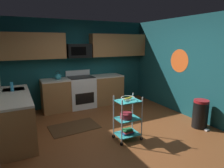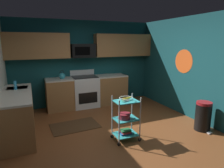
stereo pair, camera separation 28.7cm
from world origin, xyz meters
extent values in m
cube|color=brown|center=(0.00, 0.00, -0.02)|extent=(4.40, 4.80, 0.04)
cube|color=#14474C|center=(0.00, 2.43, 1.30)|extent=(4.52, 0.06, 2.60)
cube|color=#14474C|center=(2.23, 0.00, 1.30)|extent=(0.06, 4.80, 2.60)
cylinder|color=#E5591E|center=(2.20, 0.49, 1.45)|extent=(0.00, 0.63, 0.63)
cube|color=#9E6B3D|center=(0.00, 2.10, 0.44)|extent=(2.47, 0.60, 0.88)
cube|color=beige|center=(0.00, 2.10, 0.90)|extent=(2.47, 0.60, 0.04)
cube|color=#9E6B3D|center=(-1.90, 0.85, 0.44)|extent=(0.60, 1.89, 0.88)
cube|color=beige|center=(-1.90, 0.85, 0.90)|extent=(0.60, 1.89, 0.04)
cube|color=#B7BABC|center=(-1.90, 1.35, 0.84)|extent=(0.44, 0.36, 0.16)
cube|color=white|center=(-0.09, 2.10, 0.46)|extent=(0.76, 0.64, 0.92)
cube|color=black|center=(-0.09, 1.78, 0.35)|extent=(0.56, 0.01, 0.32)
cube|color=white|center=(-0.09, 2.39, 1.01)|extent=(0.76, 0.06, 0.18)
cube|color=black|center=(-0.09, 2.10, 0.93)|extent=(0.72, 0.60, 0.02)
cube|color=#9E6B3D|center=(-1.35, 2.23, 1.85)|extent=(1.71, 0.33, 0.70)
cube|color=#9E6B3D|center=(1.25, 2.23, 1.85)|extent=(1.89, 0.33, 0.70)
cube|color=black|center=(-0.09, 2.21, 1.70)|extent=(0.70, 0.38, 0.40)
cube|color=black|center=(-0.15, 2.02, 1.70)|extent=(0.44, 0.01, 0.24)
cylinder|color=silver|center=(-0.13, -0.45, 0.47)|extent=(0.02, 0.02, 0.88)
cylinder|color=black|center=(-0.13, -0.45, 0.04)|extent=(0.07, 0.02, 0.07)
cylinder|color=silver|center=(0.32, -0.45, 0.47)|extent=(0.02, 0.02, 0.88)
cylinder|color=black|center=(0.32, -0.45, 0.04)|extent=(0.07, 0.02, 0.07)
cylinder|color=silver|center=(-0.13, -0.11, 0.47)|extent=(0.02, 0.02, 0.88)
cylinder|color=black|center=(-0.13, -0.11, 0.04)|extent=(0.07, 0.02, 0.07)
cylinder|color=silver|center=(0.32, -0.11, 0.47)|extent=(0.02, 0.02, 0.88)
cylinder|color=black|center=(0.32, -0.11, 0.04)|extent=(0.07, 0.02, 0.07)
cube|color=teal|center=(0.09, -0.28, 0.12)|extent=(0.46, 0.35, 0.02)
cube|color=teal|center=(0.09, -0.28, 0.45)|extent=(0.46, 0.35, 0.02)
cube|color=teal|center=(0.09, -0.28, 0.82)|extent=(0.46, 0.35, 0.02)
torus|color=silver|center=(0.09, -0.28, 0.89)|extent=(0.27, 0.27, 0.01)
cylinder|color=silver|center=(0.09, -0.28, 0.84)|extent=(0.12, 0.12, 0.02)
ellipsoid|color=yellow|center=(0.14, -0.27, 0.87)|extent=(0.17, 0.09, 0.04)
ellipsoid|color=yellow|center=(0.05, -0.30, 0.87)|extent=(0.17, 0.09, 0.04)
cylinder|color=maroon|center=(0.06, -0.28, 0.51)|extent=(0.24, 0.24, 0.11)
torus|color=maroon|center=(0.06, -0.28, 0.57)|extent=(0.25, 0.25, 0.01)
cube|color=#1E4C8C|center=(0.09, -0.28, 0.14)|extent=(0.24, 0.15, 0.03)
cube|color=#B22626|center=(0.09, -0.28, 0.17)|extent=(0.19, 0.18, 0.03)
cube|color=#26723F|center=(0.09, -0.28, 0.20)|extent=(0.21, 0.16, 0.03)
sphere|color=teal|center=(-0.76, 2.10, 0.99)|extent=(0.18, 0.18, 0.18)
sphere|color=black|center=(-0.76, 2.10, 1.08)|extent=(0.03, 0.03, 0.03)
cone|color=teal|center=(-0.68, 2.10, 1.01)|extent=(0.09, 0.04, 0.06)
torus|color=black|center=(-0.76, 2.10, 1.10)|extent=(0.12, 0.01, 0.12)
cylinder|color=#2D8CBF|center=(-1.92, 1.18, 1.02)|extent=(0.06, 0.06, 0.20)
cylinder|color=black|center=(1.90, -0.56, 0.30)|extent=(0.34, 0.34, 0.60)
cylinder|color=maroon|center=(1.90, -0.56, 0.63)|extent=(0.33, 0.33, 0.06)
cube|color=#B2B2B7|center=(1.90, -0.77, 0.01)|extent=(0.10, 0.08, 0.03)
cube|color=#472D19|center=(-0.72, 0.76, 0.01)|extent=(1.14, 0.76, 0.01)
camera|label=1|loc=(-1.84, -3.40, 1.96)|focal=31.07mm
camera|label=2|loc=(-1.58, -3.52, 1.96)|focal=31.07mm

